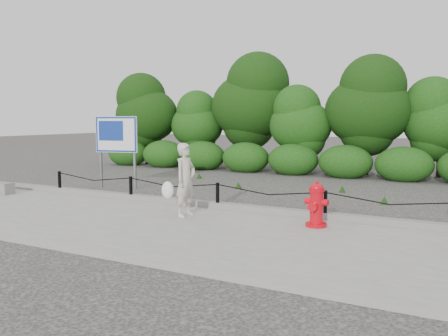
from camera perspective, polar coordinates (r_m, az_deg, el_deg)
ground at (r=10.87m, az=-0.77°, el=-5.33°), size 90.00×90.00×0.00m
sidewalk at (r=9.20m, az=-6.83°, el=-7.21°), size 14.00×4.00×0.08m
curb at (r=10.89m, az=-0.65°, el=-4.51°), size 14.00×0.22×0.14m
chain_barrier at (r=10.79m, az=-0.78°, el=-2.95°), size 10.06×0.06×0.60m
treeline at (r=19.06m, az=12.21°, el=6.83°), size 20.21×3.66×4.81m
fire_hydrant at (r=9.19m, az=11.04°, el=-4.39°), size 0.46×0.47×0.87m
pedestrian at (r=9.94m, az=-4.78°, el=-1.52°), size 0.70×0.60×1.55m
advertising_sign at (r=14.85m, az=-12.82°, el=3.58°), size 1.35×0.38×2.20m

